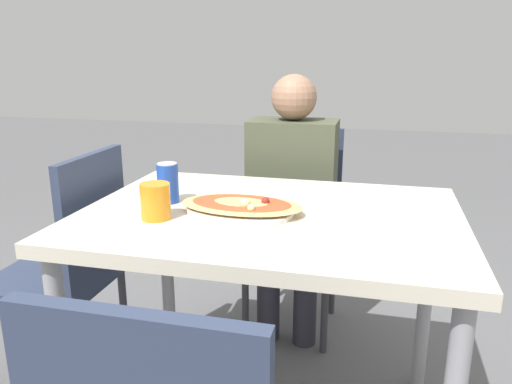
{
  "coord_description": "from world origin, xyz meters",
  "views": [
    {
      "loc": [
        0.3,
        -1.37,
        1.22
      ],
      "look_at": [
        -0.04,
        -0.01,
        0.83
      ],
      "focal_mm": 35.0,
      "sensor_mm": 36.0,
      "label": 1
    }
  ],
  "objects_px": {
    "chair_far_seated": "(295,219)",
    "person_seated": "(292,190)",
    "chair_side_left": "(70,262)",
    "pizza_main": "(241,207)",
    "dining_table": "(269,239)",
    "drink_glass": "(156,201)",
    "soda_can": "(168,183)"
  },
  "relations": [
    {
      "from": "person_seated",
      "to": "drink_glass",
      "type": "xyz_separation_m",
      "value": [
        -0.26,
        -0.76,
        0.16
      ]
    },
    {
      "from": "dining_table",
      "to": "drink_glass",
      "type": "bearing_deg",
      "value": -154.88
    },
    {
      "from": "drink_glass",
      "to": "soda_can",
      "type": "bearing_deg",
      "value": 101.2
    },
    {
      "from": "chair_far_seated",
      "to": "person_seated",
      "type": "distance_m",
      "value": 0.2
    },
    {
      "from": "chair_side_left",
      "to": "pizza_main",
      "type": "bearing_deg",
      "value": -98.21
    },
    {
      "from": "chair_side_left",
      "to": "soda_can",
      "type": "height_order",
      "value": "chair_side_left"
    },
    {
      "from": "person_seated",
      "to": "pizza_main",
      "type": "xyz_separation_m",
      "value": [
        -0.04,
        -0.65,
        0.12
      ]
    },
    {
      "from": "dining_table",
      "to": "chair_far_seated",
      "type": "distance_m",
      "value": 0.76
    },
    {
      "from": "person_seated",
      "to": "pizza_main",
      "type": "relative_size",
      "value": 3.06
    },
    {
      "from": "chair_side_left",
      "to": "drink_glass",
      "type": "xyz_separation_m",
      "value": [
        0.44,
        -0.21,
        0.32
      ]
    },
    {
      "from": "dining_table",
      "to": "soda_can",
      "type": "relative_size",
      "value": 8.88
    },
    {
      "from": "chair_far_seated",
      "to": "soda_can",
      "type": "height_order",
      "value": "chair_far_seated"
    },
    {
      "from": "dining_table",
      "to": "soda_can",
      "type": "distance_m",
      "value": 0.36
    },
    {
      "from": "drink_glass",
      "to": "dining_table",
      "type": "bearing_deg",
      "value": 25.12
    },
    {
      "from": "pizza_main",
      "to": "chair_far_seated",
      "type": "bearing_deg",
      "value": 87.24
    },
    {
      "from": "person_seated",
      "to": "dining_table",
      "type": "bearing_deg",
      "value": 93.82
    },
    {
      "from": "chair_far_seated",
      "to": "person_seated",
      "type": "height_order",
      "value": "person_seated"
    },
    {
      "from": "chair_far_seated",
      "to": "soda_can",
      "type": "bearing_deg",
      "value": 68.07
    },
    {
      "from": "dining_table",
      "to": "drink_glass",
      "type": "relative_size",
      "value": 10.85
    },
    {
      "from": "chair_side_left",
      "to": "dining_table",
      "type": "bearing_deg",
      "value": -95.11
    },
    {
      "from": "dining_table",
      "to": "chair_side_left",
      "type": "distance_m",
      "value": 0.77
    },
    {
      "from": "chair_far_seated",
      "to": "person_seated",
      "type": "xyz_separation_m",
      "value": [
        -0.0,
        -0.12,
        0.16
      ]
    },
    {
      "from": "person_seated",
      "to": "pizza_main",
      "type": "bearing_deg",
      "value": 86.74
    },
    {
      "from": "dining_table",
      "to": "drink_glass",
      "type": "height_order",
      "value": "drink_glass"
    },
    {
      "from": "dining_table",
      "to": "soda_can",
      "type": "bearing_deg",
      "value": 176.61
    },
    {
      "from": "pizza_main",
      "to": "soda_can",
      "type": "distance_m",
      "value": 0.26
    },
    {
      "from": "chair_side_left",
      "to": "chair_far_seated",
      "type": "bearing_deg",
      "value": -46.34
    },
    {
      "from": "chair_far_seated",
      "to": "chair_side_left",
      "type": "bearing_deg",
      "value": 43.66
    },
    {
      "from": "person_seated",
      "to": "drink_glass",
      "type": "distance_m",
      "value": 0.82
    },
    {
      "from": "dining_table",
      "to": "chair_far_seated",
      "type": "xyz_separation_m",
      "value": [
        -0.04,
        0.74,
        -0.18
      ]
    },
    {
      "from": "dining_table",
      "to": "drink_glass",
      "type": "xyz_separation_m",
      "value": [
        -0.3,
        -0.14,
        0.14
      ]
    },
    {
      "from": "pizza_main",
      "to": "soda_can",
      "type": "height_order",
      "value": "soda_can"
    }
  ]
}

